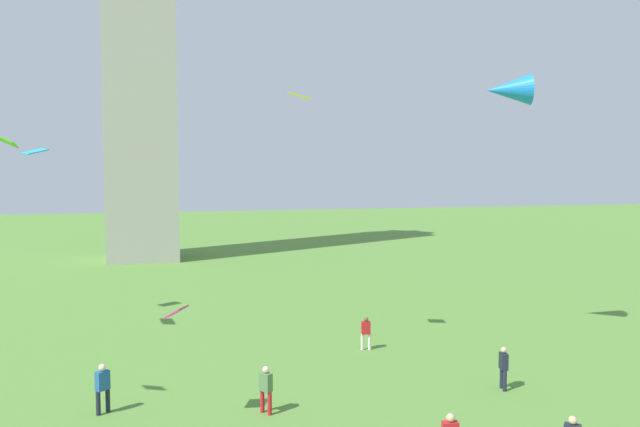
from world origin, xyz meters
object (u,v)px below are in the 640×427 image
at_px(person_3, 266,387).
at_px(person_2, 503,366).
at_px(person_4, 366,331).
at_px(kite_flying_4, 35,151).
at_px(kite_flying_2, 176,312).
at_px(kite_flying_3, 4,140).
at_px(person_1, 103,386).
at_px(kite_flying_1, 299,96).
at_px(kite_flying_5, 508,90).

bearing_deg(person_3, person_2, 56.75).
bearing_deg(person_4, kite_flying_4, -21.39).
height_order(kite_flying_2, kite_flying_4, kite_flying_4).
height_order(kite_flying_3, kite_flying_4, kite_flying_3).
bearing_deg(kite_flying_2, kite_flying_4, -133.34).
xyz_separation_m(person_1, kite_flying_1, (8.60, 5.71, 11.25)).
xyz_separation_m(kite_flying_1, kite_flying_5, (10.40, -0.81, 0.47)).
distance_m(person_1, person_2, 15.53).
bearing_deg(person_3, person_1, -138.62).
height_order(kite_flying_2, kite_flying_3, kite_flying_3).
relative_size(person_4, kite_flying_4, 1.10).
bearing_deg(person_4, person_3, 57.91).
height_order(person_4, kite_flying_1, kite_flying_1).
xyz_separation_m(person_2, person_4, (-3.61, 6.78, -0.06)).
bearing_deg(kite_flying_4, kite_flying_5, -58.88).
height_order(person_4, kite_flying_5, kite_flying_5).
xyz_separation_m(person_4, kite_flying_5, (7.12, -0.63, 11.83)).
bearing_deg(kite_flying_4, person_1, -108.60).
xyz_separation_m(person_3, kite_flying_1, (2.83, 7.17, 11.29)).
bearing_deg(person_3, kite_flying_4, 177.35).
distance_m(person_4, kite_flying_2, 12.21).
height_order(person_4, kite_flying_3, kite_flying_3).
bearing_deg(kite_flying_4, kite_flying_2, -102.41).
relative_size(person_2, person_3, 0.99).
distance_m(person_2, person_3, 9.71).
distance_m(person_1, kite_flying_4, 18.12).
relative_size(kite_flying_1, kite_flying_2, 1.16).
relative_size(person_1, person_3, 1.05).
height_order(kite_flying_2, kite_flying_5, kite_flying_5).
relative_size(person_3, kite_flying_2, 1.65).
height_order(person_4, kite_flying_4, kite_flying_4).
relative_size(person_4, kite_flying_3, 1.02).
distance_m(kite_flying_2, kite_flying_5, 19.74).
relative_size(person_2, kite_flying_2, 1.64).
xyz_separation_m(person_1, kite_flying_2, (2.62, -1.80, 2.98)).
bearing_deg(kite_flying_1, kite_flying_2, -118.80).
distance_m(person_3, kite_flying_4, 21.48).
xyz_separation_m(person_3, kite_flying_5, (13.23, 6.36, 11.76)).
bearing_deg(kite_flying_4, kite_flying_3, -131.36).
relative_size(kite_flying_2, kite_flying_3, 0.66).
xyz_separation_m(person_3, kite_flying_2, (-3.15, -0.35, 3.02)).
relative_size(person_1, person_4, 1.12).
relative_size(person_3, kite_flying_5, 0.69).
height_order(person_1, person_3, person_1).
xyz_separation_m(person_4, kite_flying_4, (-16.43, 9.65, 8.89)).
bearing_deg(person_1, person_3, 126.64).
distance_m(person_3, kite_flying_1, 13.67).
bearing_deg(person_3, kite_flying_2, -118.22).
bearing_deg(person_3, kite_flying_1, 123.98).
bearing_deg(person_2, person_4, -140.42).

